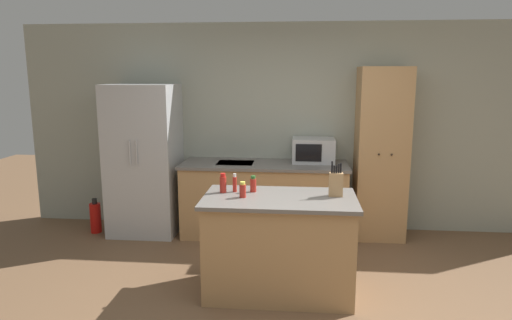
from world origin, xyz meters
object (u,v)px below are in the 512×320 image
Objects in this scene: spice_bottle_tall_dark at (243,190)px; spice_bottle_short_red at (235,183)px; spice_bottle_amber_oil at (223,184)px; fire_extinguisher at (96,217)px; refrigerator at (144,160)px; knife_block at (336,184)px; pantry_cabinet at (381,154)px; microwave at (313,150)px; spice_bottle_green_herb at (253,184)px.

spice_bottle_short_red is at bearing 117.99° from spice_bottle_tall_dark.
fire_extinguisher is at bearing 145.63° from spice_bottle_amber_oil.
refrigerator is 4.21× the size of fire_extinguisher.
knife_block is 2.25× the size of spice_bottle_tall_dark.
fire_extinguisher is (-3.52, -0.22, -0.83)m from pantry_cabinet.
spice_bottle_short_red is (-0.10, 0.18, 0.01)m from spice_bottle_tall_dark.
fire_extinguisher is at bearing 147.74° from spice_bottle_short_red.
spice_bottle_tall_dark is at bearing -62.01° from spice_bottle_short_red.
microwave is 1.77m from spice_bottle_amber_oil.
refrigerator is at bearing 131.43° from spice_bottle_amber_oil.
spice_bottle_green_herb is (-0.59, -1.49, -0.08)m from microwave.
refrigerator is 5.83× the size of knife_block.
knife_block is at bearing -32.31° from refrigerator.
knife_block reaches higher than spice_bottle_amber_oil.
microwave is at bearing 63.23° from spice_bottle_short_red.
pantry_cabinet is at bearing 45.77° from spice_bottle_green_herb.
microwave is 2.85× the size of spice_bottle_amber_oil.
microwave is at bearing 68.58° from spice_bottle_tall_dark.
spice_bottle_green_herb is (-1.40, -1.43, -0.06)m from pantry_cabinet.
spice_bottle_amber_oil is 1.19× the size of spice_bottle_green_herb.
spice_bottle_green_herb is at bearing -29.79° from fire_extinguisher.
pantry_cabinet is at bearing -3.91° from microwave.
spice_bottle_green_herb is (1.50, -1.34, 0.05)m from refrigerator.
fire_extinguisher is at bearing -174.27° from microwave.
microwave is at bearing 60.71° from spice_bottle_amber_oil.
spice_bottle_short_red is (-0.76, -1.51, -0.07)m from microwave.
microwave reaches higher than spice_bottle_short_red.
pantry_cabinet reaches higher than refrigerator.
pantry_cabinet is 2.23m from spice_bottle_amber_oil.
knife_block is at bearing -113.13° from pantry_cabinet.
fire_extinguisher is (-1.96, 1.23, -0.79)m from spice_bottle_short_red.
fire_extinguisher is (-2.12, 1.22, -0.78)m from spice_bottle_green_herb.
spice_bottle_green_herb is 0.34× the size of fire_extinguisher.
microwave is at bearing 68.37° from spice_bottle_green_herb.
pantry_cabinet reaches higher than fire_extinguisher.
microwave reaches higher than spice_bottle_amber_oil.
spice_bottle_short_red is at bearing 17.39° from spice_bottle_amber_oil.
microwave is 1.16× the size of fire_extinguisher.
spice_bottle_short_red is (-0.92, 0.07, -0.03)m from knife_block.
spice_bottle_green_herb is at bearing 70.18° from spice_bottle_tall_dark.
spice_bottle_amber_oil is 0.41× the size of fire_extinguisher.
microwave is at bearing 4.19° from refrigerator.
knife_block is 0.92m from spice_bottle_short_red.
spice_bottle_tall_dark is (1.42, -1.54, 0.04)m from refrigerator.
refrigerator is at bearing 132.82° from spice_bottle_tall_dark.
pantry_cabinet is 2.00m from spice_bottle_green_herb.
fire_extinguisher is at bearing 150.21° from spice_bottle_green_herb.
refrigerator is 2.66m from knife_block.
refrigerator reaches higher than spice_bottle_short_red.
spice_bottle_amber_oil is at bearing -119.29° from microwave.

